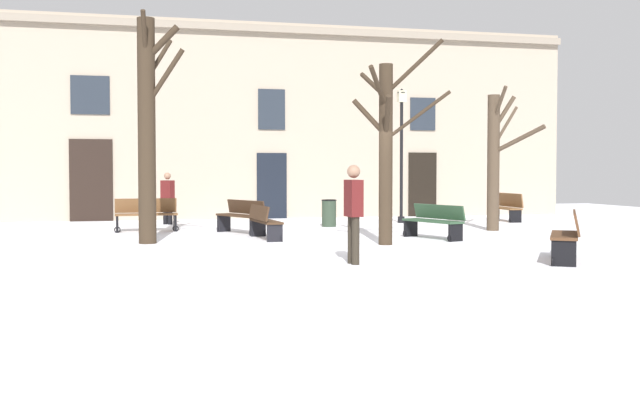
% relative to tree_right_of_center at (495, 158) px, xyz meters
% --- Properties ---
extents(ground_plane, '(35.29, 35.29, 0.00)m').
position_rel_tree_right_of_center_xyz_m(ground_plane, '(-5.19, -3.03, -1.98)').
color(ground_plane, white).
extents(building_facade, '(22.05, 0.60, 6.71)m').
position_rel_tree_right_of_center_xyz_m(building_facade, '(-5.20, 6.77, 1.43)').
color(building_facade, tan).
rests_on(building_facade, ground).
extents(tree_right_of_center, '(1.19, 1.74, 3.89)m').
position_rel_tree_right_of_center_xyz_m(tree_right_of_center, '(0.00, 0.00, 0.00)').
color(tree_right_of_center, '#4C3D2D').
rests_on(tree_right_of_center, ground).
extents(tree_foreground, '(2.07, 2.16, 4.49)m').
position_rel_tree_right_of_center_xyz_m(tree_foreground, '(-4.15, -3.02, 0.24)').
color(tree_foreground, '#382B1E').
rests_on(tree_foreground, ground).
extents(tree_center, '(1.05, 1.83, 5.12)m').
position_rel_tree_right_of_center_xyz_m(tree_center, '(-9.26, -1.49, 0.69)').
color(tree_center, '#382B1E').
rests_on(tree_center, ground).
extents(streetlamp, '(0.30, 0.30, 4.21)m').
position_rel_tree_right_of_center_xyz_m(streetlamp, '(-1.47, 3.46, 0.58)').
color(streetlamp, black).
rests_on(streetlamp, ground).
extents(litter_bin, '(0.45, 0.45, 0.80)m').
position_rel_tree_right_of_center_xyz_m(litter_bin, '(-4.06, 2.46, -1.58)').
color(litter_bin, '#2D3D2D').
rests_on(litter_bin, ground).
extents(bench_near_center_tree, '(1.69, 0.53, 0.90)m').
position_rel_tree_right_of_center_xyz_m(bench_near_center_tree, '(-9.29, 1.90, -1.52)').
color(bench_near_center_tree, brown).
rests_on(bench_near_center_tree, ground).
extents(bench_by_litter_bin, '(0.59, 1.70, 0.82)m').
position_rel_tree_right_of_center_xyz_m(bench_by_litter_bin, '(-6.56, -1.06, -1.55)').
color(bench_by_litter_bin, '#3D2819').
rests_on(bench_by_litter_bin, ground).
extents(bench_near_lamp, '(1.34, 1.73, 0.91)m').
position_rel_tree_right_of_center_xyz_m(bench_near_lamp, '(-1.92, -6.66, -1.51)').
color(bench_near_lamp, '#51331E').
rests_on(bench_near_lamp, ground).
extents(bench_far_corner, '(1.06, 1.78, 0.83)m').
position_rel_tree_right_of_center_xyz_m(bench_far_corner, '(-2.56, -1.92, -1.55)').
color(bench_far_corner, '#2D4C33').
rests_on(bench_far_corner, ground).
extents(bench_back_to_back_left, '(0.53, 1.75, 0.91)m').
position_rel_tree_right_of_center_xyz_m(bench_back_to_back_left, '(2.16, 3.49, -1.53)').
color(bench_back_to_back_left, brown).
rests_on(bench_back_to_back_left, ground).
extents(bench_facing_shops, '(1.14, 1.76, 0.88)m').
position_rel_tree_right_of_center_xyz_m(bench_facing_shops, '(-6.88, 0.65, -1.52)').
color(bench_facing_shops, '#3D2819').
rests_on(bench_facing_shops, ground).
extents(person_crossing_plaza, '(0.43, 0.42, 1.59)m').
position_rel_tree_right_of_center_xyz_m(person_crossing_plaza, '(-8.64, 4.47, -1.11)').
color(person_crossing_plaza, black).
rests_on(person_crossing_plaza, ground).
extents(person_near_bench, '(0.26, 0.40, 1.74)m').
position_rel_tree_right_of_center_xyz_m(person_near_bench, '(-5.79, -6.14, -1.01)').
color(person_near_bench, '#2D271E').
rests_on(person_near_bench, ground).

